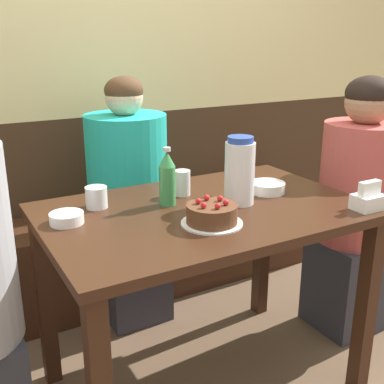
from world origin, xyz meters
TOP-DOWN VIEW (x-y plane):
  - ground_plane at (0.00, 0.00)m, footprint 12.00×12.00m
  - back_wall at (0.00, 1.05)m, footprint 4.80×0.04m
  - bench_seat at (0.00, 0.83)m, footprint 2.25×0.38m
  - dining_table at (0.00, 0.00)m, footprint 1.16×0.76m
  - birthday_cake at (-0.06, -0.15)m, footprint 0.21×0.21m
  - water_pitcher at (0.14, -0.02)m, footprint 0.11×0.11m
  - soju_bottle at (-0.10, 0.10)m, footprint 0.06×0.06m
  - napkin_holder at (0.50, -0.30)m, footprint 0.11×0.08m
  - bowl_soup_white at (-0.48, 0.09)m, footprint 0.11×0.11m
  - bowl_rice_small at (0.31, 0.03)m, footprint 0.14×0.14m
  - glass_water_tall at (-0.00, 0.17)m, footprint 0.06×0.06m
  - glass_tumbler_short at (-0.34, 0.20)m, footprint 0.08×0.08m
  - person_teal_shirt at (-0.04, 0.64)m, footprint 0.38×0.38m
  - person_pale_blue_shirt at (0.84, 0.03)m, footprint 0.36×0.36m

SIDE VIEW (x-z plane):
  - ground_plane at x=0.00m, z-range 0.00..0.00m
  - bench_seat at x=0.00m, z-range 0.00..0.48m
  - person_teal_shirt at x=-0.04m, z-range -0.01..1.19m
  - person_pale_blue_shirt at x=0.84m, z-range -0.01..1.19m
  - dining_table at x=0.00m, z-range 0.27..1.03m
  - bowl_soup_white at x=-0.48m, z-range 0.77..0.80m
  - bowl_rice_small at x=0.31m, z-range 0.77..0.81m
  - birthday_cake at x=-0.06m, z-range 0.76..0.84m
  - napkin_holder at x=0.50m, z-range 0.75..0.86m
  - glass_tumbler_short at x=-0.34m, z-range 0.77..0.84m
  - glass_water_tall at x=0.00m, z-range 0.77..0.87m
  - soju_bottle at x=-0.10m, z-range 0.76..0.98m
  - water_pitcher at x=0.14m, z-range 0.76..1.02m
  - back_wall at x=0.00m, z-range 0.00..2.50m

